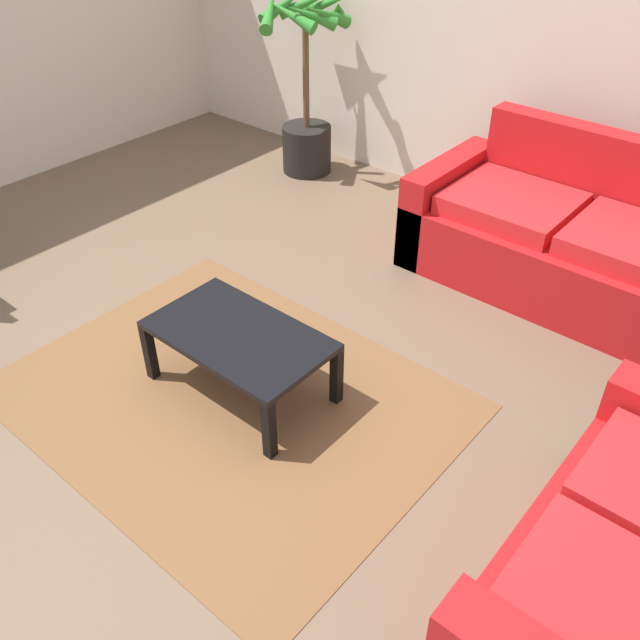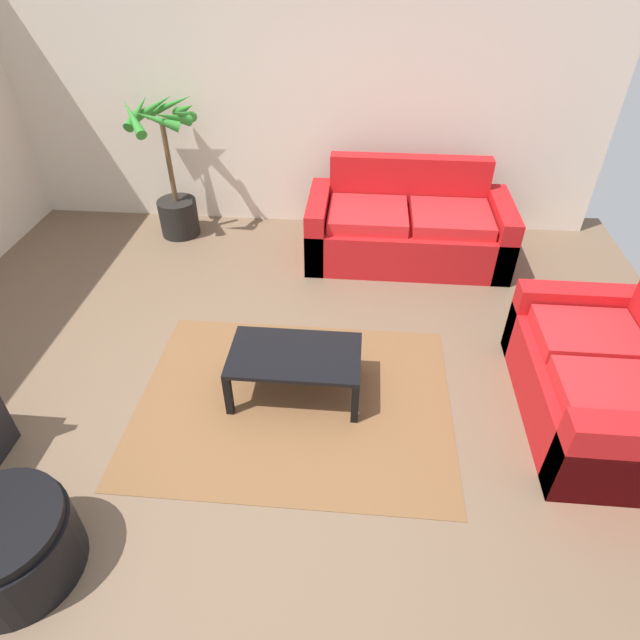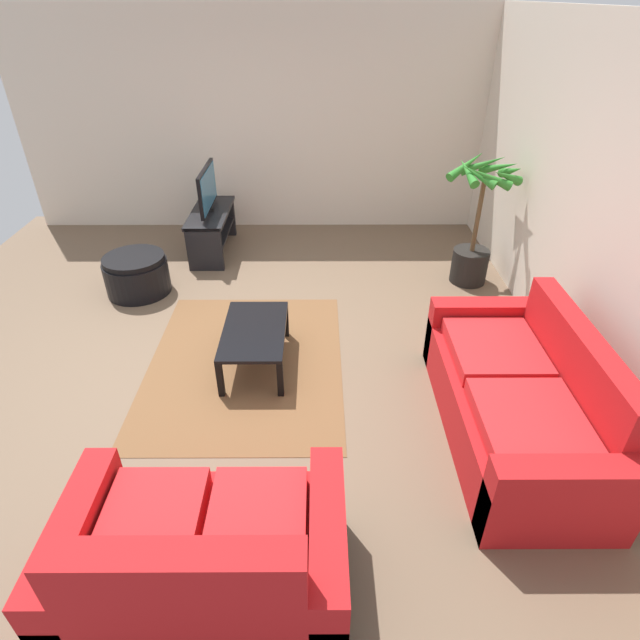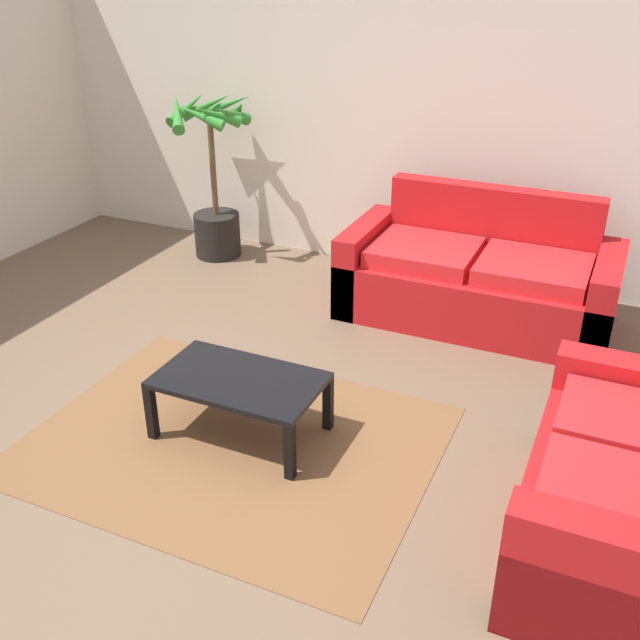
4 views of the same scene
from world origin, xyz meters
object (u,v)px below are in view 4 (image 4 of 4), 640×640
Objects in this scene: coffee_table at (239,385)px; potted_palm at (215,190)px; couch_loveseat at (639,497)px; couch_main at (478,280)px.

coffee_table is 2.74m from potted_palm.
couch_loveseat is 1.60× the size of coffee_table.
couch_loveseat is at bearing -32.73° from potted_palm.
couch_loveseat is 1.04× the size of potted_palm.
couch_loveseat is (1.21, -2.03, -0.00)m from couch_main.
couch_loveseat is at bearing -59.26° from couch_main.
couch_loveseat reaches higher than coffee_table.
couch_main is 2.36m from couch_loveseat.
couch_main is 2.11× the size of coffee_table.
coffee_table is 0.65× the size of potted_palm.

